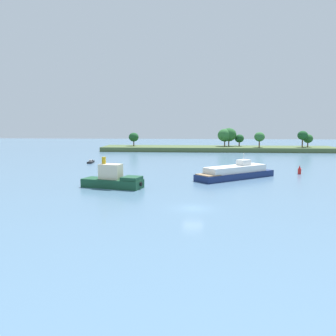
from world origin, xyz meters
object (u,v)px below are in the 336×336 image
object	(u,v)px
tugboat	(113,180)
fishing_skiff	(91,162)
white_riverboat	(235,173)
channel_buoy_red	(299,170)

from	to	relation	value
tugboat	fishing_skiff	bearing A→B (deg)	111.35
tugboat	white_riverboat	bearing A→B (deg)	28.24
white_riverboat	tugboat	bearing A→B (deg)	-151.76
fishing_skiff	channel_buoy_red	xyz separation A→B (m)	(51.79, -18.55, 0.56)
fishing_skiff	white_riverboat	distance (m)	45.33
fishing_skiff	tugboat	bearing A→B (deg)	-68.65
channel_buoy_red	fishing_skiff	bearing A→B (deg)	160.29
white_riverboat	tugboat	world-z (taller)	tugboat
white_riverboat	tugboat	size ratio (longest dim) A/B	1.51
fishing_skiff	channel_buoy_red	world-z (taller)	channel_buoy_red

